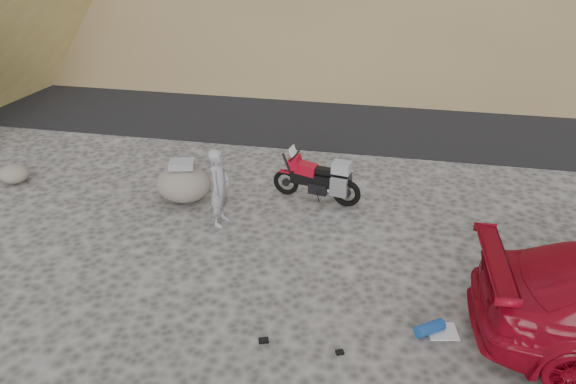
# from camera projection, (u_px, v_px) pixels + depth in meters

# --- Properties ---
(ground) EXTENTS (140.00, 140.00, 0.00)m
(ground) POSITION_uv_depth(u_px,v_px,m) (307.00, 267.00, 10.85)
(ground) COLOR #3B3A37
(ground) RESTS_ON ground
(road) EXTENTS (120.00, 7.00, 0.05)m
(road) POSITION_uv_depth(u_px,v_px,m) (351.00, 111.00, 18.64)
(road) COLOR black
(road) RESTS_ON ground
(motorcycle) EXTENTS (2.14, 0.84, 1.28)m
(motorcycle) POSITION_uv_depth(u_px,v_px,m) (320.00, 180.00, 12.96)
(motorcycle) COLOR black
(motorcycle) RESTS_ON ground
(man) EXTENTS (0.49, 0.68, 1.75)m
(man) POSITION_uv_depth(u_px,v_px,m) (222.00, 223.00, 12.32)
(man) COLOR gray
(man) RESTS_ON ground
(boulder) EXTENTS (1.31, 1.12, 1.02)m
(boulder) POSITION_uv_depth(u_px,v_px,m) (184.00, 183.00, 13.04)
(boulder) COLOR #5E5851
(boulder) RESTS_ON ground
(small_rock) EXTENTS (0.95, 0.91, 0.45)m
(small_rock) POSITION_uv_depth(u_px,v_px,m) (14.00, 174.00, 13.96)
(small_rock) COLOR #5E5851
(small_rock) RESTS_ON ground
(gear_white_cloth) EXTENTS (0.55, 0.51, 0.02)m
(gear_white_cloth) POSITION_uv_depth(u_px,v_px,m) (442.00, 331.00, 9.26)
(gear_white_cloth) COLOR white
(gear_white_cloth) RESTS_ON ground
(gear_blue_mat) EXTENTS (0.53, 0.46, 0.20)m
(gear_blue_mat) POSITION_uv_depth(u_px,v_px,m) (430.00, 328.00, 9.19)
(gear_blue_mat) COLOR navy
(gear_blue_mat) RESTS_ON ground
(gear_bottle) EXTENTS (0.09, 0.09, 0.22)m
(gear_bottle) POSITION_uv_depth(u_px,v_px,m) (515.00, 342.00, 8.90)
(gear_bottle) COLOR navy
(gear_bottle) RESTS_ON ground
(gear_glove_a) EXTENTS (0.19, 0.16, 0.05)m
(gear_glove_a) POSITION_uv_depth(u_px,v_px,m) (264.00, 340.00, 9.05)
(gear_glove_a) COLOR black
(gear_glove_a) RESTS_ON ground
(gear_glove_b) EXTENTS (0.15, 0.14, 0.04)m
(gear_glove_b) POSITION_uv_depth(u_px,v_px,m) (340.00, 352.00, 8.82)
(gear_glove_b) COLOR black
(gear_glove_b) RESTS_ON ground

